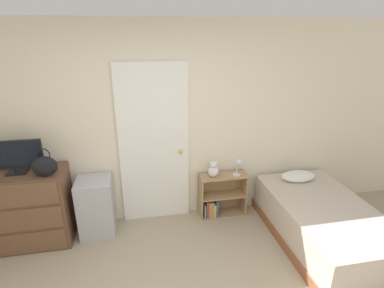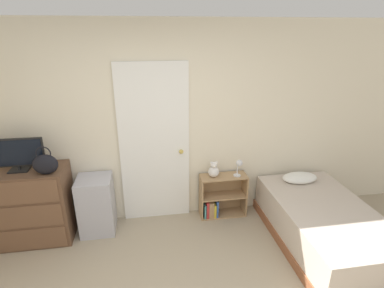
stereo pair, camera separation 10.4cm
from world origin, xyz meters
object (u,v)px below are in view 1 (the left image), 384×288
handbag (44,166)px  bookshelf (218,198)px  desk_lamp (238,164)px  teddy_bear (213,170)px  storage_bin (96,206)px  bed (323,223)px  dresser (27,208)px  tv (14,156)px

handbag → bookshelf: 2.21m
handbag → desk_lamp: (2.28, 0.23, -0.29)m
teddy_bear → desk_lamp: 0.34m
storage_bin → bed: storage_bin is taller
dresser → desk_lamp: 2.62m
bookshelf → teddy_bear: (-0.09, -0.01, 0.44)m
teddy_bear → bed: (1.16, -0.78, -0.44)m
teddy_bear → desk_lamp: (0.33, -0.03, 0.07)m
handbag → bed: 3.25m
storage_bin → teddy_bear: size_ratio=3.35×
handbag → teddy_bear: 2.00m
storage_bin → teddy_bear: (1.51, 0.08, 0.32)m
dresser → desk_lamp: (2.60, 0.09, 0.29)m
dresser → bed: dresser is taller
tv → desk_lamp: tv is taller
tv → teddy_bear: size_ratio=2.72×
dresser → teddy_bear: 2.29m
tv → storage_bin: size_ratio=0.81×
dresser → tv: (-0.01, -0.00, 0.66)m
tv → teddy_bear: 2.33m
tv → bookshelf: bearing=3.3°
bookshelf → bed: 1.33m
bookshelf → teddy_bear: bearing=-173.4°
tv → storage_bin: tv is taller
bookshelf → teddy_bear: teddy_bear is taller
tv → bed: tv is taller
storage_bin → bookshelf: size_ratio=1.17×
desk_lamp → handbag: bearing=-174.2°
handbag → teddy_bear: handbag is taller
storage_bin → desk_lamp: size_ratio=3.14×
tv → handbag: bearing=-22.9°
storage_bin → handbag: bearing=-157.0°
dresser → bookshelf: size_ratio=1.51×
tv → teddy_bear: bearing=3.2°
tv → bed: size_ratio=0.33×
tv → bed: (3.44, -0.65, -0.87)m
handbag → tv: bearing=157.1°
handbag → teddy_bear: (1.95, 0.27, -0.36)m
teddy_bear → handbag: bearing=-172.2°
storage_bin → bed: size_ratio=0.40×
desk_lamp → tv: bearing=-178.0°
storage_bin → bookshelf: bearing=3.2°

